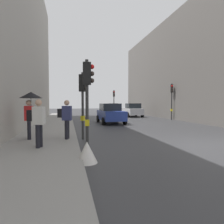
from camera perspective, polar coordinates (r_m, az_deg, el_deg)
ground_plane at (r=9.55m, az=25.36°, el=-8.54°), size 120.00×120.00×0.00m
sidewalk_kerb at (r=13.56m, az=-16.84°, el=-4.84°), size 2.96×40.00×0.16m
building_facade_right at (r=28.18m, az=25.73°, el=10.36°), size 12.00×29.14×11.51m
traffic_light_far_median at (r=29.22m, az=0.55°, el=3.98°), size 0.25×0.43×3.67m
traffic_light_mid_street at (r=22.43m, az=16.57°, el=4.66°), size 0.34×0.45×3.87m
traffic_light_near_left at (r=7.70m, az=-6.93°, el=6.77°), size 0.44×0.25×3.43m
traffic_light_near_right at (r=10.03m, az=-8.20°, el=5.27°), size 0.45×0.35×3.30m
car_silver_hatchback at (r=26.61m, az=5.85°, el=0.54°), size 2.11×4.25×1.76m
car_dark_suv at (r=38.18m, az=0.20°, el=1.16°), size 2.08×4.23×1.76m
car_blue_van at (r=17.90m, az=-0.43°, el=-0.40°), size 2.10×4.24×1.76m
pedestrian_with_umbrella at (r=9.78m, az=-22.15°, el=2.62°), size 1.00×1.00×2.14m
pedestrian_with_grey_backpack at (r=9.39m, az=-12.93°, el=-1.39°), size 0.65×0.42×1.77m
pedestrian_with_black_backpack at (r=7.86m, az=-20.32°, el=-2.23°), size 0.65×0.45×1.77m
warning_sign_triangle at (r=6.19m, az=-7.12°, el=-11.23°), size 0.64×0.64×0.65m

